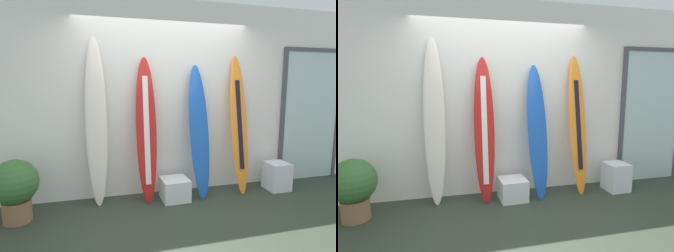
% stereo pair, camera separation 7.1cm
% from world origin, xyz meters
% --- Properties ---
extents(ground, '(8.00, 8.00, 0.04)m').
position_xyz_m(ground, '(0.00, 0.00, -0.02)').
color(ground, '#2B3528').
extents(wall_back, '(7.20, 0.20, 2.80)m').
position_xyz_m(wall_back, '(0.00, 1.30, 1.40)').
color(wall_back, white).
rests_on(wall_back, ground).
extents(surfboard_ivory, '(0.28, 0.32, 2.24)m').
position_xyz_m(surfboard_ivory, '(-0.97, 1.03, 1.10)').
color(surfboard_ivory, silver).
rests_on(surfboard_ivory, ground).
extents(surfboard_crimson, '(0.29, 0.40, 1.99)m').
position_xyz_m(surfboard_crimson, '(-0.31, 0.97, 1.00)').
color(surfboard_crimson, red).
rests_on(surfboard_crimson, ground).
extents(surfboard_cobalt, '(0.30, 0.47, 1.90)m').
position_xyz_m(surfboard_cobalt, '(0.44, 0.94, 0.95)').
color(surfboard_cobalt, blue).
rests_on(surfboard_cobalt, ground).
extents(surfboard_sunset, '(0.26, 0.44, 2.05)m').
position_xyz_m(surfboard_sunset, '(1.08, 0.96, 1.01)').
color(surfboard_sunset, orange).
rests_on(surfboard_sunset, ground).
extents(display_block_left, '(0.33, 0.33, 0.42)m').
position_xyz_m(display_block_left, '(1.70, 0.84, 0.21)').
color(display_block_left, silver).
rests_on(display_block_left, ground).
extents(display_block_center, '(0.38, 0.38, 0.30)m').
position_xyz_m(display_block_center, '(0.06, 0.87, 0.15)').
color(display_block_center, silver).
rests_on(display_block_center, ground).
extents(glass_door, '(1.17, 0.06, 2.21)m').
position_xyz_m(glass_door, '(2.55, 1.18, 1.14)').
color(glass_door, silver).
rests_on(glass_door, ground).
extents(potted_plant, '(0.53, 0.53, 0.75)m').
position_xyz_m(potted_plant, '(-1.91, 0.74, 0.43)').
color(potted_plant, olive).
rests_on(potted_plant, ground).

